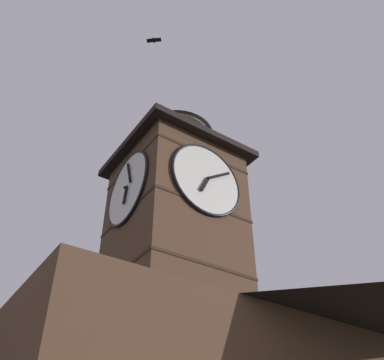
{
  "coord_description": "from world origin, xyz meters",
  "views": [
    {
      "loc": [
        6.54,
        8.53,
        1.41
      ],
      "look_at": [
        -0.82,
        -2.29,
        11.15
      ],
      "focal_mm": 41.83,
      "sensor_mm": 36.0,
      "label": 1
    }
  ],
  "objects": [
    {
      "name": "clock_tower",
      "position": [
        -0.4,
        -2.75,
        10.17
      ],
      "size": [
        4.42,
        4.42,
        8.39
      ],
      "color": "brown",
      "rests_on": "building_main"
    },
    {
      "name": "pine_tree_behind",
      "position": [
        -2.54,
        -6.81,
        7.24
      ],
      "size": [
        5.82,
        5.82,
        19.59
      ],
      "color": "#473323",
      "rests_on": "ground_plane"
    },
    {
      "name": "flying_bird_high",
      "position": [
        1.27,
        -2.11,
        17.63
      ],
      "size": [
        0.59,
        0.54,
        0.14
      ],
      "color": "black"
    }
  ]
}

